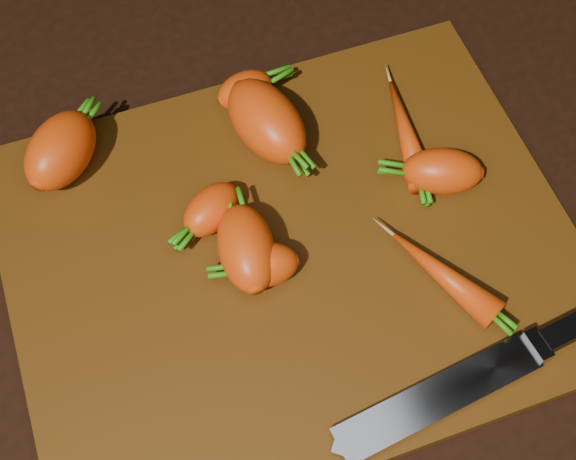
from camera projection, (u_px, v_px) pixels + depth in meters
name	position (u px, v px, depth m)	size (l,w,h in m)	color
ground	(292.00, 257.00, 0.73)	(2.00, 2.00, 0.01)	black
cutting_board	(292.00, 252.00, 0.72)	(0.50, 0.40, 0.01)	#512E0B
carrot_0	(61.00, 150.00, 0.73)	(0.09, 0.06, 0.06)	#E7440D
carrot_1	(266.00, 265.00, 0.69)	(0.06, 0.04, 0.04)	#E7440D
carrot_2	(266.00, 121.00, 0.75)	(0.10, 0.06, 0.06)	#E7440D
carrot_3	(246.00, 248.00, 0.69)	(0.08, 0.05, 0.05)	#E7440D
carrot_4	(211.00, 209.00, 0.71)	(0.06, 0.04, 0.04)	#E7440D
carrot_5	(245.00, 90.00, 0.78)	(0.06, 0.04, 0.04)	#E7440D
carrot_6	(442.00, 171.00, 0.73)	(0.07, 0.04, 0.04)	#E7440D
carrot_7	(406.00, 133.00, 0.76)	(0.12, 0.03, 0.03)	#E7440D
carrot_8	(444.00, 275.00, 0.69)	(0.11, 0.03, 0.03)	#E7440D
knife	(458.00, 387.00, 0.65)	(0.30, 0.06, 0.02)	gray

